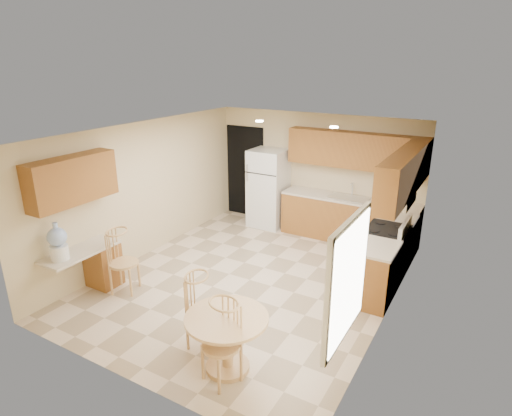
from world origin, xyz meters
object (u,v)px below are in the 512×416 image
Objects in this scene: refrigerator at (268,188)px; chair_table_a at (197,307)px; chair_desk at (118,258)px; water_crock at (58,243)px; stove at (385,253)px; chair_table_b at (216,340)px; dining_table at (227,335)px.

refrigerator is 1.74× the size of chair_table_a.
chair_table_a is at bearing 54.46° from chair_desk.
refrigerator reaches higher than water_crock.
stove is 4.32m from chair_desk.
chair_desk reaches higher than chair_table_b.
chair_table_b reaches higher than chair_table_a.
chair_table_b is (0.05, -0.29, 0.14)m from dining_table.
chair_table_a is (-1.59, -3.03, 0.13)m from stove.
water_crock is at bearing -140.58° from stove.
chair_table_a is at bearing -117.58° from stove.
refrigerator is 5.07m from chair_table_b.
dining_table is 0.98× the size of chair_table_b.
refrigerator is at bearing 112.64° from dining_table.
chair_table_b is (-0.99, -3.48, 0.14)m from stove.
dining_table is at bearing 55.25° from chair_table_a.
refrigerator is 4.79m from dining_table.
stove reaches higher than chair_table_a.
chair_table_b is 1.76× the size of water_crock.
water_crock is (-1.05, -4.45, 0.17)m from refrigerator.
chair_desk is (-2.44, 0.62, 0.15)m from dining_table.
chair_table_a is (-0.55, 0.16, 0.12)m from dining_table.
chair_table_a is at bearing -17.27° from chair_table_b.
dining_table is at bearing 0.72° from water_crock.
stove reaches higher than dining_table.
refrigerator is at bearing 76.72° from water_crock.
refrigerator is at bearing 177.98° from chair_table_a.
chair_desk is at bearing -143.52° from stove.
chair_desk is at bearing -122.70° from chair_table_a.
chair_table_a is (1.29, -4.25, -0.26)m from refrigerator.
dining_table is 0.96× the size of chair_desk.
stove is 3.62m from chair_table_b.
chair_table_b is at bearing -80.06° from dining_table.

